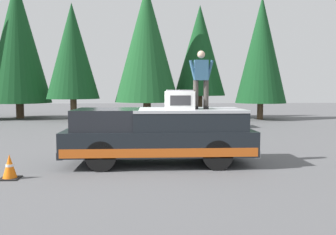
% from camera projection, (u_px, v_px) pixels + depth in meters
% --- Properties ---
extents(ground_plane, '(90.00, 90.00, 0.00)m').
position_uv_depth(ground_plane, '(144.00, 165.00, 10.41)').
color(ground_plane, '#565659').
extents(pickup_truck, '(2.01, 5.54, 1.65)m').
position_uv_depth(pickup_truck, '(159.00, 135.00, 10.44)').
color(pickup_truck, black).
rests_on(pickup_truck, ground).
extents(compressor_unit, '(0.65, 0.84, 0.56)m').
position_uv_depth(compressor_unit, '(180.00, 100.00, 10.24)').
color(compressor_unit, white).
rests_on(compressor_unit, pickup_truck).
extents(person_on_truck_bed, '(0.29, 0.72, 1.69)m').
position_uv_depth(person_on_truck_bed, '(201.00, 78.00, 10.20)').
color(person_on_truck_bed, '#423D38').
rests_on(person_on_truck_bed, pickup_truck).
extents(parked_car_navy, '(1.64, 4.10, 1.16)m').
position_uv_depth(parked_car_navy, '(209.00, 117.00, 20.65)').
color(parked_car_navy, navy).
rests_on(parked_car_navy, ground).
extents(traffic_cone, '(0.47, 0.47, 0.62)m').
position_uv_depth(traffic_cone, '(10.00, 167.00, 8.73)').
color(traffic_cone, black).
rests_on(traffic_cone, ground).
extents(conifer_far_left, '(3.66, 3.66, 8.94)m').
position_uv_depth(conifer_far_left, '(261.00, 50.00, 25.52)').
color(conifer_far_left, '#4C3826').
rests_on(conifer_far_left, ground).
extents(conifer_left, '(3.94, 3.94, 8.65)m').
position_uv_depth(conifer_left, '(200.00, 51.00, 27.02)').
color(conifer_left, '#4C3826').
rests_on(conifer_left, ground).
extents(conifer_center_left, '(4.65, 4.65, 9.69)m').
position_uv_depth(conifer_center_left, '(147.00, 44.00, 25.24)').
color(conifer_center_left, '#4C3826').
rests_on(conifer_center_left, ground).
extents(conifer_center_right, '(3.76, 3.76, 8.36)m').
position_uv_depth(conifer_center_right, '(72.00, 51.00, 25.08)').
color(conifer_center_right, '#4C3826').
rests_on(conifer_center_right, ground).
extents(conifer_right, '(4.76, 4.76, 10.55)m').
position_uv_depth(conifer_right, '(18.00, 41.00, 26.46)').
color(conifer_right, '#4C3826').
rests_on(conifer_right, ground).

